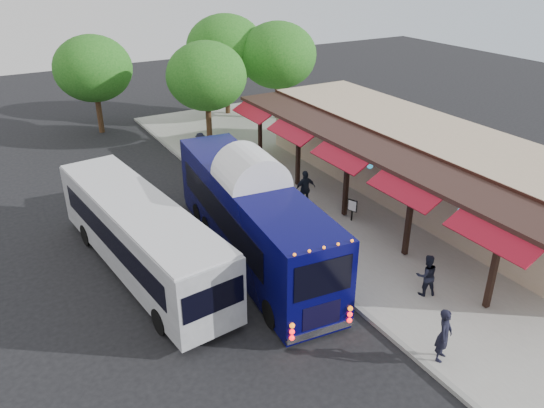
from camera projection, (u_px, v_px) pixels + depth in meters
ground at (327, 285)px, 19.62m from camera, size 90.00×90.00×0.00m
sidewalk at (365, 211)px, 24.95m from camera, size 10.00×40.00×0.15m
curb at (274, 237)px, 22.72m from camera, size 0.20×40.00×0.16m
station_shelter at (422, 163)px, 25.69m from camera, size 8.15×20.00×3.60m
coach_bus at (252, 214)px, 20.57m from camera, size 3.47×11.49×3.62m
city_bus at (140, 234)px, 19.83m from camera, size 3.53×11.02×2.91m
ped_a at (444, 335)px, 15.54m from camera, size 0.76×0.67×1.75m
ped_b at (426, 275)px, 18.53m from camera, size 0.93×0.84×1.57m
ped_c at (305, 189)px, 24.89m from camera, size 1.08×0.52×1.80m
ped_d at (201, 146)px, 30.55m from camera, size 1.11×0.76×1.59m
sign_board at (352, 207)px, 23.64m from camera, size 0.20×0.45×1.02m
tree_left at (206, 76)px, 32.25m from camera, size 4.93×4.93×6.31m
tree_mid at (226, 49)px, 37.48m from camera, size 5.62×5.62×7.20m
tree_right at (278, 55)px, 36.51m from camera, size 5.35×5.35×6.84m
tree_far at (93, 69)px, 34.02m from camera, size 4.98×4.98×6.38m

